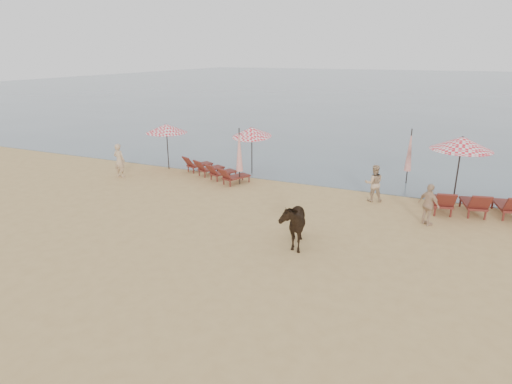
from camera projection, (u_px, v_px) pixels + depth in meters
The scene contains 13 objects.
ground at pixel (178, 287), 11.04m from camera, with size 120.00×120.00×0.00m, color tan.
sea at pixel (417, 84), 80.55m from camera, with size 160.00×140.00×0.06m, color #51606B.
lounger_cluster_left at pixel (214, 170), 20.62m from camera, with size 3.87×2.87×0.57m.
lounger_cluster_right at pixel (492, 205), 15.70m from camera, with size 4.44×2.58×0.66m.
umbrella_open_left_a at pixel (166, 128), 21.61m from camera, with size 2.07×2.07×2.35m.
umbrella_open_left_b at pixel (252, 132), 20.67m from camera, with size 1.92×1.95×2.44m.
umbrella_open_right at pixel (462, 143), 16.18m from camera, with size 2.27×2.27×2.77m.
umbrella_closed_left at pixel (239, 150), 19.18m from camera, with size 0.32×0.32×2.60m.
umbrella_closed_right at pixel (410, 150), 19.25m from camera, with size 0.31×0.31×2.56m.
cow at pixel (292, 222), 13.28m from camera, with size 0.81×1.79×1.51m, color black.
beachgoer_left at pixel (119, 161), 20.56m from camera, with size 0.60×0.40×1.65m, color tan.
beachgoer_right_a at pixel (374, 183), 17.24m from camera, with size 0.74×0.57×1.52m, color tan.
beachgoer_right_b at pixel (429, 205), 14.83m from camera, with size 0.88×0.37×1.50m, color tan.
Camera 1 is at (5.79, -8.07, 5.79)m, focal length 30.00 mm.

